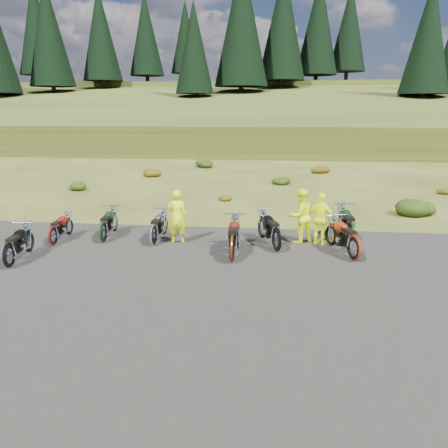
# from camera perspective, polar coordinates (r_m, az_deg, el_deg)

# --- Properties ---
(ground) EXTENTS (300.00, 300.00, 0.00)m
(ground) POSITION_cam_1_polar(r_m,az_deg,el_deg) (13.22, -2.71, -5.06)
(ground) COLOR #353D14
(ground) RESTS_ON ground
(gravel_pad) EXTENTS (20.00, 12.00, 0.04)m
(gravel_pad) POSITION_cam_1_polar(r_m,az_deg,el_deg) (11.38, -4.29, -8.45)
(gravel_pad) COLOR black
(gravel_pad) RESTS_ON ground
(hill_slope) EXTENTS (300.00, 45.97, 9.37)m
(hill_slope) POSITION_cam_1_polar(r_m,az_deg,el_deg) (62.47, 4.55, 10.60)
(hill_slope) COLOR #323E14
(hill_slope) RESTS_ON ground
(hill_plateau) EXTENTS (300.00, 90.00, 9.17)m
(hill_plateau) POSITION_cam_1_polar(r_m,az_deg,el_deg) (122.37, 5.51, 12.59)
(hill_plateau) COLOR #323E14
(hill_plateau) RESTS_ON ground
(conifer_15) EXTENTS (7.92, 7.92, 20.00)m
(conifer_15) POSITION_cam_1_polar(r_m,az_deg,el_deg) (101.22, -23.31, 22.56)
(conifer_15) COLOR black
(conifer_15) RESTS_ON ground
(conifer_17) EXTENTS (7.04, 7.04, 18.00)m
(conifer_17) POSITION_cam_1_polar(r_m,az_deg,el_deg) (78.45, -21.95, 22.19)
(conifer_17) COLOR black
(conifer_17) RESTS_ON ground
(conifer_18) EXTENTS (6.60, 6.60, 17.00)m
(conifer_18) POSITION_cam_1_polar(r_m,az_deg,el_deg) (81.58, -15.85, 22.83)
(conifer_18) COLOR black
(conifer_18) RESTS_ON ground
(conifer_19) EXTENTS (6.16, 6.16, 16.00)m
(conifer_19) POSITION_cam_1_polar(r_m,az_deg,el_deg) (85.44, -10.20, 23.21)
(conifer_19) COLOR black
(conifer_19) RESTS_ON ground
(conifer_20) EXTENTS (5.72, 5.72, 15.00)m
(conifer_20) POSITION_cam_1_polar(r_m,az_deg,el_deg) (89.88, -5.06, 23.13)
(conifer_20) COLOR black
(conifer_20) RESTS_ON ground
(conifer_21) EXTENTS (5.28, 5.28, 14.00)m
(conifer_21) POSITION_cam_1_polar(r_m,az_deg,el_deg) (63.75, -3.95, 22.01)
(conifer_21) COLOR black
(conifer_21) RESTS_ON ground
(conifer_22) EXTENTS (7.92, 7.92, 20.00)m
(conifer_22) POSITION_cam_1_polar(r_m,az_deg,el_deg) (69.55, 2.32, 24.92)
(conifer_22) COLOR black
(conifer_22) RESTS_ON ground
(conifer_23) EXTENTS (7.48, 7.48, 19.00)m
(conifer_23) POSITION_cam_1_polar(r_m,az_deg,el_deg) (75.41, 7.69, 24.55)
(conifer_23) COLOR black
(conifer_23) RESTS_ON ground
(conifer_24) EXTENTS (7.04, 7.04, 18.00)m
(conifer_24) POSITION_cam_1_polar(r_m,az_deg,el_deg) (81.74, 12.22, 24.09)
(conifer_24) COLOR black
(conifer_24) RESTS_ON ground
(conifer_25) EXTENTS (6.60, 6.60, 17.00)m
(conifer_25) POSITION_cam_1_polar(r_m,az_deg,el_deg) (88.40, 16.05, 23.46)
(conifer_25) COLOR black
(conifer_25) RESTS_ON ground
(conifer_26) EXTENTS (6.16, 6.16, 16.00)m
(conifer_26) POSITION_cam_1_polar(r_m,az_deg,el_deg) (64.77, 25.15, 21.35)
(conifer_26) COLOR black
(conifer_26) RESTS_ON ground
(shrub_1) EXTENTS (1.03, 1.03, 0.61)m
(shrub_1) POSITION_cam_1_polar(r_m,az_deg,el_deg) (26.38, -18.69, 4.88)
(shrub_1) COLOR #1E340D
(shrub_1) RESTS_ON ground
(shrub_2) EXTENTS (1.30, 1.30, 0.77)m
(shrub_2) POSITION_cam_1_polar(r_m,az_deg,el_deg) (30.29, -9.49, 6.79)
(shrub_2) COLOR #5F360B
(shrub_2) RESTS_ON ground
(shrub_3) EXTENTS (1.56, 1.56, 0.92)m
(shrub_3) POSITION_cam_1_polar(r_m,az_deg,el_deg) (34.81, -2.49, 8.12)
(shrub_3) COLOR #1E340D
(shrub_3) RESTS_ON ground
(shrub_4) EXTENTS (0.77, 0.77, 0.45)m
(shrub_4) POSITION_cam_1_polar(r_m,az_deg,el_deg) (22.02, -0.02, 3.63)
(shrub_4) COLOR #5F360B
(shrub_4) RESTS_ON ground
(shrub_5) EXTENTS (1.03, 1.03, 0.61)m
(shrub_5) POSITION_cam_1_polar(r_m,az_deg,el_deg) (27.10, 7.36, 5.78)
(shrub_5) COLOR #1E340D
(shrub_5) RESTS_ON ground
(shrub_6) EXTENTS (1.30, 1.30, 0.77)m
(shrub_6) POSITION_cam_1_polar(r_m,az_deg,el_deg) (32.52, 12.39, 7.18)
(shrub_6) COLOR #5F360B
(shrub_6) RESTS_ON ground
(shrub_7) EXTENTS (1.56, 1.56, 0.92)m
(shrub_7) POSITION_cam_1_polar(r_m,az_deg,el_deg) (20.77, 23.90, 2.33)
(shrub_7) COLOR #1E340D
(shrub_7) RESTS_ON ground
(shrub_8) EXTENTS (0.77, 0.77, 0.45)m
(shrub_8) POSITION_cam_1_polar(r_m,az_deg,el_deg) (26.68, 26.49, 4.04)
(shrub_8) COLOR #5F360B
(shrub_8) RESTS_ON ground
(motorcycle_0) EXTENTS (0.95, 2.14, 1.08)m
(motorcycle_0) POSITION_cam_1_polar(r_m,az_deg,el_deg) (14.19, -26.08, -5.19)
(motorcycle_0) COLOR black
(motorcycle_0) RESTS_ON ground
(motorcycle_1) EXTENTS (0.65, 1.86, 0.97)m
(motorcycle_1) POSITION_cam_1_polar(r_m,az_deg,el_deg) (15.88, -21.30, -2.66)
(motorcycle_1) COLOR maroon
(motorcycle_1) RESTS_ON ground
(motorcycle_2) EXTENTS (0.83, 2.09, 1.07)m
(motorcycle_2) POSITION_cam_1_polar(r_m,az_deg,el_deg) (15.69, -15.39, -2.37)
(motorcycle_2) COLOR black
(motorcycle_2) RESTS_ON ground
(motorcycle_3) EXTENTS (0.74, 2.04, 1.06)m
(motorcycle_3) POSITION_cam_1_polar(r_m,az_deg,el_deg) (14.97, -9.13, -2.83)
(motorcycle_3) COLOR #B5B4B9
(motorcycle_3) RESTS_ON ground
(motorcycle_4) EXTENTS (0.83, 2.34, 1.22)m
(motorcycle_4) POSITION_cam_1_polar(r_m,az_deg,el_deg) (13.22, 1.05, -5.03)
(motorcycle_4) COLOR #56190E
(motorcycle_4) RESTS_ON ground
(motorcycle_5) EXTENTS (1.45, 2.36, 1.17)m
(motorcycle_5) POSITION_cam_1_polar(r_m,az_deg,el_deg) (14.27, 6.84, -3.64)
(motorcycle_5) COLOR black
(motorcycle_5) RESTS_ON ground
(motorcycle_6) EXTENTS (1.44, 2.35, 1.17)m
(motorcycle_6) POSITION_cam_1_polar(r_m,az_deg,el_deg) (13.90, 16.47, -4.66)
(motorcycle_6) COLOR #99260B
(motorcycle_6) RESTS_ON ground
(motorcycle_7) EXTENTS (0.92, 2.38, 1.22)m
(motorcycle_7) POSITION_cam_1_polar(r_m,az_deg,el_deg) (15.33, 16.12, -2.83)
(motorcycle_7) COLOR black
(motorcycle_7) RESTS_ON ground
(person_middle) EXTENTS (0.73, 0.53, 1.86)m
(person_middle) POSITION_cam_1_polar(r_m,az_deg,el_deg) (14.86, -6.16, 0.85)
(person_middle) COLOR #EEFB0D
(person_middle) RESTS_ON ground
(person_right_a) EXTENTS (1.15, 1.09, 1.87)m
(person_right_a) POSITION_cam_1_polar(r_m,az_deg,el_deg) (15.08, 9.96, 0.95)
(person_right_a) COLOR #EEFB0D
(person_right_a) RESTS_ON ground
(person_right_b) EXTENTS (1.11, 0.88, 1.77)m
(person_right_b) POSITION_cam_1_polar(r_m,az_deg,el_deg) (15.01, 12.58, 0.54)
(person_right_b) COLOR #EEFB0D
(person_right_b) RESTS_ON ground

